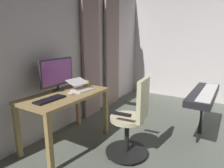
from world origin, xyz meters
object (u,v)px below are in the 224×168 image
object	(u,v)px
computer_monitor	(57,73)
computer_mouse	(70,93)
computer_keyboard	(50,99)
mug_tea	(86,83)
desk	(66,101)
laptop	(81,87)
office_chair	(132,122)
piano_keyboard	(204,95)

from	to	relation	value
computer_monitor	computer_mouse	bearing A→B (deg)	77.19
computer_keyboard	computer_mouse	distance (m)	0.32
computer_mouse	mug_tea	bearing A→B (deg)	-166.05
computer_mouse	mug_tea	distance (m)	0.51
desk	mug_tea	xyz separation A→B (m)	(-0.50, -0.03, 0.16)
computer_keyboard	laptop	bearing A→B (deg)	179.25
office_chair	desk	bearing A→B (deg)	96.33
computer_monitor	computer_mouse	size ratio (longest dim) A/B	5.99
office_chair	computer_monitor	size ratio (longest dim) A/B	1.74
mug_tea	computer_mouse	bearing A→B (deg)	13.95
mug_tea	piano_keyboard	size ratio (longest dim) A/B	0.11
computer_keyboard	computer_mouse	world-z (taller)	computer_mouse
desk	laptop	world-z (taller)	laptop
desk	piano_keyboard	xyz separation A→B (m)	(-1.18, 1.63, 0.05)
computer_monitor	laptop	world-z (taller)	computer_monitor
piano_keyboard	desk	bearing A→B (deg)	-52.95
computer_monitor	piano_keyboard	world-z (taller)	computer_monitor
computer_keyboard	piano_keyboard	bearing A→B (deg)	133.06
computer_monitor	laptop	xyz separation A→B (m)	(-0.19, 0.27, -0.21)
office_chair	computer_keyboard	world-z (taller)	office_chair
laptop	mug_tea	bearing A→B (deg)	-153.86
computer_monitor	laptop	distance (m)	0.39
computer_mouse	piano_keyboard	world-z (taller)	computer_mouse
office_chair	laptop	xyz separation A→B (m)	(-0.06, -0.88, 0.33)
mug_tea	piano_keyboard	world-z (taller)	mug_tea
laptop	piano_keyboard	world-z (taller)	laptop
computer_monitor	mug_tea	world-z (taller)	computer_monitor
computer_mouse	mug_tea	xyz separation A→B (m)	(-0.49, -0.12, 0.03)
computer_mouse	computer_keyboard	bearing A→B (deg)	-7.90
computer_keyboard	desk	bearing A→B (deg)	-171.46
mug_tea	computer_monitor	bearing A→B (deg)	-23.49
laptop	computer_mouse	bearing A→B (deg)	13.80
desk	laptop	xyz separation A→B (m)	(-0.27, 0.05, 0.16)
desk	computer_keyboard	bearing A→B (deg)	8.54
piano_keyboard	computer_keyboard	bearing A→B (deg)	-45.61
computer_keyboard	piano_keyboard	world-z (taller)	computer_keyboard
computer_keyboard	computer_mouse	size ratio (longest dim) A/B	4.09
desk	laptop	distance (m)	0.32
computer_monitor	mug_tea	size ratio (longest dim) A/B	4.53
laptop	office_chair	bearing A→B (deg)	92.13
laptop	mug_tea	size ratio (longest dim) A/B	2.58
computer_mouse	piano_keyboard	xyz separation A→B (m)	(-1.17, 1.54, -0.08)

